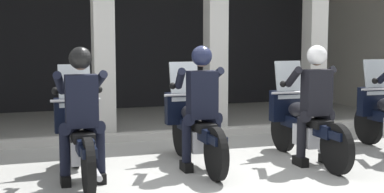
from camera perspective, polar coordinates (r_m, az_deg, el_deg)
ground_plane at (r=9.71m, az=-4.82°, el=-3.62°), size 80.00×80.00×0.00m
station_building at (r=11.27m, az=-6.03°, el=9.06°), size 11.16×4.11×3.54m
kerb_strip at (r=8.94m, az=-2.43°, el=-4.10°), size 10.66×0.24×0.12m
motorcycle_left at (r=6.55m, az=-11.94°, el=-4.23°), size 0.62×2.04×1.35m
police_officer_left at (r=6.21m, az=-11.77°, el=-0.73°), size 0.63×0.61×1.58m
motorcycle_center at (r=7.04m, az=0.25°, el=-3.34°), size 0.62×2.04×1.35m
police_officer_center at (r=6.71m, az=1.00°, el=-0.05°), size 0.63×0.61×1.58m
motorcycle_right at (r=7.47m, az=11.85°, el=-2.91°), size 0.62×2.04×1.35m
police_officer_right at (r=7.17m, az=13.05°, el=0.20°), size 0.63×0.61×1.58m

